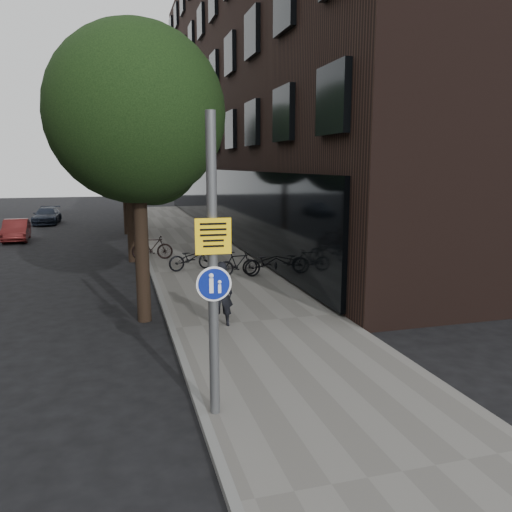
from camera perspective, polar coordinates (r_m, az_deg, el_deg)
name	(u,v)px	position (r m, az deg, el deg)	size (l,w,h in m)	color
ground	(296,378)	(9.94, 4.58, -13.78)	(120.00, 120.00, 0.00)	black
sidewalk	(212,271)	(19.24, -5.05, -1.68)	(4.50, 60.00, 0.12)	slate
curb_edge	(153,274)	(18.96, -11.74, -2.02)	(0.15, 60.00, 0.13)	slate
building_right_dark_brick	(304,85)	(33.03, 5.53, 18.92)	(12.00, 40.00, 18.00)	black
street_tree_near	(139,122)	(13.20, -13.21, 14.65)	(4.40, 4.40, 7.50)	black
street_tree_mid	(129,139)	(21.68, -14.29, 12.84)	(5.00, 5.00, 7.80)	black
street_tree_far	(125,147)	(30.67, -14.77, 12.00)	(5.00, 5.00, 7.80)	black
signpost	(213,268)	(7.68, -4.96, -1.35)	(0.55, 0.16, 4.73)	#595B5E
pedestrian	(221,294)	(12.36, -4.04, -4.33)	(0.59, 0.39, 1.63)	black
parked_bike_facade_near	(267,262)	(18.08, 1.30, -0.70)	(0.63, 1.80, 0.95)	black
parked_bike_facade_far	(238,264)	(17.93, -2.07, -0.87)	(0.42, 1.50, 0.90)	black
parked_bike_curb_near	(191,258)	(19.06, -7.40, -0.21)	(0.62, 1.79, 0.94)	black
parked_bike_curb_far	(152,247)	(21.51, -11.78, 0.98)	(0.48, 1.71, 1.03)	black
parked_car_mid	(16,230)	(30.04, -25.72, 2.68)	(1.22, 3.51, 1.16)	maroon
parked_car_far	(47,216)	(37.84, -22.79, 4.27)	(1.60, 3.93, 1.14)	#1A212F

